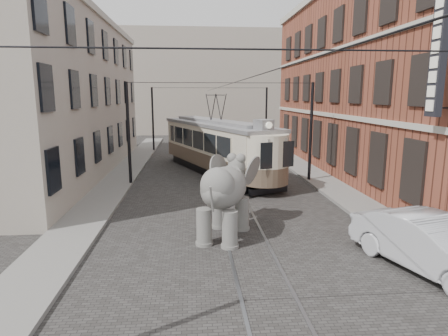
{
  "coord_description": "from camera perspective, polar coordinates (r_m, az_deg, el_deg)",
  "views": [
    {
      "loc": [
        -1.92,
        -16.31,
        5.21
      ],
      "look_at": [
        -0.56,
        -0.05,
        2.1
      ],
      "focal_mm": 30.44,
      "sensor_mm": 36.0,
      "label": 1
    }
  ],
  "objects": [
    {
      "name": "parked_car",
      "position": [
        13.11,
        28.64,
        -10.04
      ],
      "size": [
        3.3,
        5.42,
        1.69
      ],
      "primitive_type": "imported",
      "rotation": [
        0.0,
        0.0,
        0.32
      ],
      "color": "#ADAEB2",
      "rests_on": "ground"
    },
    {
      "name": "stucco_building",
      "position": [
        27.84,
        -24.17,
        9.43
      ],
      "size": [
        7.0,
        24.0,
        10.0
      ],
      "primitive_type": "cube",
      "color": "#A29786",
      "rests_on": "ground"
    },
    {
      "name": "distant_block",
      "position": [
        56.37,
        -2.9,
        12.59
      ],
      "size": [
        28.0,
        10.0,
        14.0
      ],
      "primitive_type": "cube",
      "color": "#A29786",
      "rests_on": "ground"
    },
    {
      "name": "brick_building",
      "position": [
        28.43,
        22.73,
        11.56
      ],
      "size": [
        8.0,
        26.0,
        12.0
      ],
      "primitive_type": "cube",
      "color": "brown",
      "rests_on": "ground"
    },
    {
      "name": "sidewalk_left",
      "position": [
        17.71,
        -19.7,
        -6.73
      ],
      "size": [
        2.0,
        60.0,
        0.15
      ],
      "primitive_type": "cube",
      "color": "slate",
      "rests_on": "ground"
    },
    {
      "name": "tram_rails",
      "position": [
        17.23,
        1.84,
        -6.78
      ],
      "size": [
        1.54,
        80.0,
        0.02
      ],
      "primitive_type": null,
      "color": "slate",
      "rests_on": "ground"
    },
    {
      "name": "tram",
      "position": [
        25.6,
        -1.2,
        5.06
      ],
      "size": [
        7.46,
        13.47,
        5.31
      ],
      "primitive_type": null,
      "rotation": [
        0.0,
        0.0,
        0.37
      ],
      "color": "beige",
      "rests_on": "ground"
    },
    {
      "name": "ground",
      "position": [
        17.23,
        1.84,
        -6.82
      ],
      "size": [
        120.0,
        120.0,
        0.0
      ],
      "primitive_type": "plane",
      "color": "#3B3836"
    },
    {
      "name": "elephant",
      "position": [
        14.04,
        0.01,
        -4.67
      ],
      "size": [
        4.16,
        5.42,
        2.94
      ],
      "primitive_type": null,
      "rotation": [
        0.0,
        0.0,
        -0.36
      ],
      "color": "#64625C",
      "rests_on": "ground"
    },
    {
      "name": "catenary",
      "position": [
        21.5,
        -0.18,
        4.89
      ],
      "size": [
        11.0,
        30.2,
        6.0
      ],
      "primitive_type": null,
      "color": "black",
      "rests_on": "ground"
    },
    {
      "name": "sidewalk_right",
      "position": [
        18.85,
        20.38,
        -5.72
      ],
      "size": [
        2.0,
        60.0,
        0.15
      ],
      "primitive_type": "cube",
      "color": "slate",
      "rests_on": "ground"
    }
  ]
}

